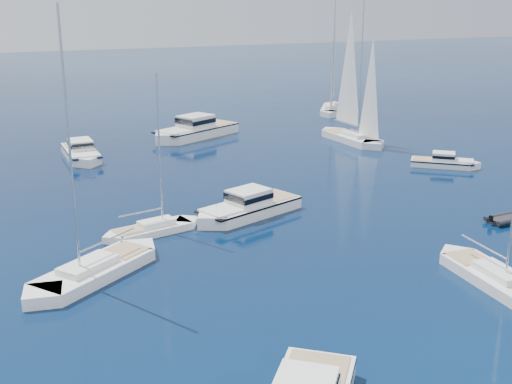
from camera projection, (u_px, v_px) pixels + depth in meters
The scene contains 10 objects.
motor_cruiser_centre at pixel (247, 216), 49.59m from camera, with size 3.07×10.04×2.64m, color white, non-canonical shape.
motor_cruiser_far_r at pixel (444, 167), 63.93m from camera, with size 2.19×7.14×1.87m, color white, non-canonical shape.
motor_cruiser_distant at pixel (194, 137), 77.41m from camera, with size 3.95×12.90×3.39m, color silver, non-canonical shape.
motor_cruiser_horizon at pixel (82, 159), 67.18m from camera, with size 2.97×9.71×2.55m, color white, non-canonical shape.
sailboat_fore at pixel (493, 283), 37.94m from camera, with size 2.59×9.97×14.65m, color silver, non-canonical shape.
sailboat_mid_l at pixel (95, 277), 38.76m from camera, with size 2.91×11.17×16.42m, color white, non-canonical shape.
sailboat_centre at pixel (153, 233), 45.93m from camera, with size 2.07×7.94×11.68m, color white, non-canonical shape.
sailboat_sails_r at pixel (352, 141), 75.21m from camera, with size 3.03×11.65×17.12m, color silver, non-canonical shape.
sailboat_sails_far at pixel (332, 112), 94.71m from camera, with size 2.91×11.20×16.46m, color silver, non-canonical shape.
tender_grey_near at pixel (507, 222), 48.29m from camera, with size 1.94×3.50×0.95m, color black, non-canonical shape.
Camera 1 is at (-21.19, -14.55, 16.04)m, focal length 45.35 mm.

